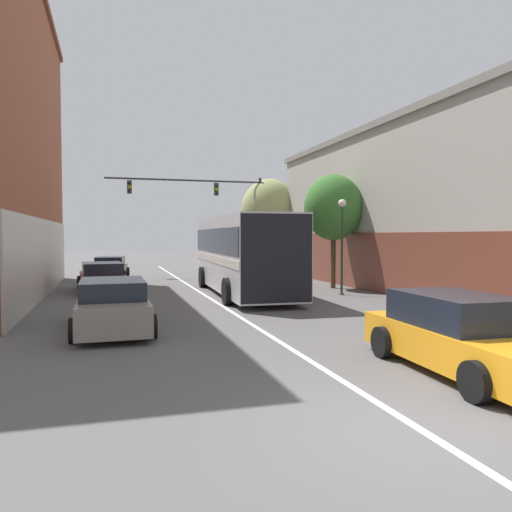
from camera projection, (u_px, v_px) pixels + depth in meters
name	position (u px, v px, depth m)	size (l,w,h in m)	color
ground_plane	(422.00, 431.00, 6.45)	(160.00, 160.00, 0.00)	#565454
lane_center_line	(206.00, 296.00, 20.90)	(0.14, 42.16, 0.01)	silver
building_right_storefront	(464.00, 204.00, 22.10)	(7.93, 25.47, 7.59)	#9E998E
bus	(243.00, 251.00, 21.44)	(3.16, 10.43, 3.31)	#B7B7BC
hatchback_foreground	(461.00, 336.00, 9.18)	(2.06, 4.70, 1.43)	orange
parked_car_left_near	(102.00, 277.00, 22.56)	(2.36, 4.75, 1.31)	red
parked_car_left_mid	(111.00, 268.00, 28.71)	(2.23, 4.50, 1.32)	slate
parked_car_left_far	(113.00, 306.00, 13.26)	(2.06, 4.60, 1.37)	slate
traffic_signal_gantry	(214.00, 202.00, 32.07)	(9.95, 0.36, 6.32)	#333338
street_lamp	(342.00, 237.00, 21.13)	(0.34, 0.34, 4.07)	#233323
street_tree_near	(333.00, 208.00, 23.83)	(2.86, 2.57, 5.45)	#4C3823
street_tree_far	(270.00, 211.00, 33.74)	(3.88, 3.49, 6.36)	brown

